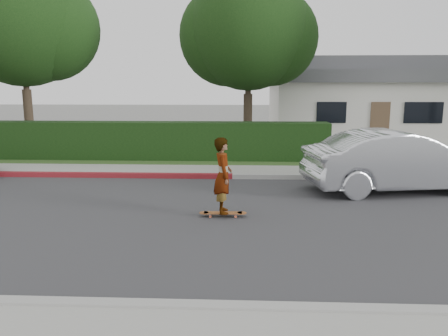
# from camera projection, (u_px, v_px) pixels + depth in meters

# --- Properties ---
(ground) EXTENTS (120.00, 120.00, 0.00)m
(ground) POSITION_uv_depth(u_px,v_px,m) (182.00, 217.00, 9.53)
(ground) COLOR slate
(ground) RESTS_ON ground
(road) EXTENTS (60.00, 8.00, 0.01)m
(road) POSITION_uv_depth(u_px,v_px,m) (182.00, 217.00, 9.53)
(road) COLOR #2D2D30
(road) RESTS_ON ground
(curb_near) EXTENTS (60.00, 0.20, 0.15)m
(curb_near) POSITION_uv_depth(u_px,v_px,m) (136.00, 307.00, 5.49)
(curb_near) COLOR #9E9E99
(curb_near) RESTS_ON ground
(curb_far) EXTENTS (60.00, 0.20, 0.15)m
(curb_far) POSITION_uv_depth(u_px,v_px,m) (200.00, 176.00, 13.54)
(curb_far) COLOR #9E9E99
(curb_far) RESTS_ON ground
(curb_red_section) EXTENTS (12.00, 0.21, 0.15)m
(curb_red_section) POSITION_uv_depth(u_px,v_px,m) (43.00, 175.00, 13.76)
(curb_red_section) COLOR maroon
(curb_red_section) RESTS_ON ground
(sidewalk_far) EXTENTS (60.00, 1.60, 0.12)m
(sidewalk_far) POSITION_uv_depth(u_px,v_px,m) (203.00, 171.00, 14.42)
(sidewalk_far) COLOR gray
(sidewalk_far) RESTS_ON ground
(planting_strip) EXTENTS (60.00, 1.60, 0.10)m
(planting_strip) POSITION_uv_depth(u_px,v_px,m) (207.00, 163.00, 16.00)
(planting_strip) COLOR #2D4C1E
(planting_strip) RESTS_ON ground
(hedge) EXTENTS (15.00, 1.00, 1.50)m
(hedge) POSITION_uv_depth(u_px,v_px,m) (130.00, 142.00, 16.59)
(hedge) COLOR black
(hedge) RESTS_ON ground
(tree_left) EXTENTS (5.99, 5.21, 8.00)m
(tree_left) POSITION_uv_depth(u_px,v_px,m) (23.00, 24.00, 17.43)
(tree_left) COLOR #33261C
(tree_left) RESTS_ON ground
(tree_center) EXTENTS (5.66, 4.84, 7.44)m
(tree_center) POSITION_uv_depth(u_px,v_px,m) (248.00, 34.00, 17.58)
(tree_center) COLOR #33261C
(tree_center) RESTS_ON ground
(house) EXTENTS (10.60, 8.60, 4.30)m
(house) POSITION_uv_depth(u_px,v_px,m) (363.00, 100.00, 24.49)
(house) COLOR beige
(house) RESTS_ON ground
(skateboard) EXTENTS (1.03, 0.24, 0.10)m
(skateboard) POSITION_uv_depth(u_px,v_px,m) (223.00, 213.00, 9.52)
(skateboard) COLOR #DB5F3C
(skateboard) RESTS_ON ground
(skateboarder) EXTENTS (0.47, 0.65, 1.65)m
(skateboarder) POSITION_uv_depth(u_px,v_px,m) (223.00, 176.00, 9.37)
(skateboarder) COLOR white
(skateboarder) RESTS_ON skateboard
(car_silver) EXTENTS (5.26, 2.59, 1.66)m
(car_silver) POSITION_uv_depth(u_px,v_px,m) (399.00, 161.00, 11.75)
(car_silver) COLOR silver
(car_silver) RESTS_ON ground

